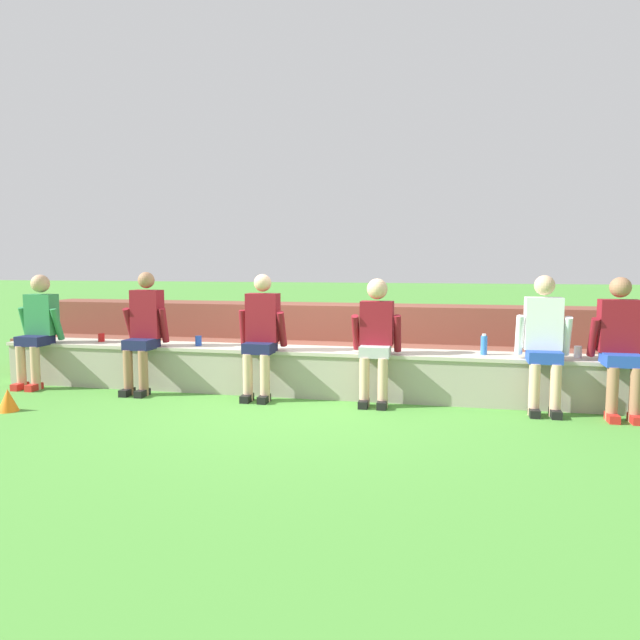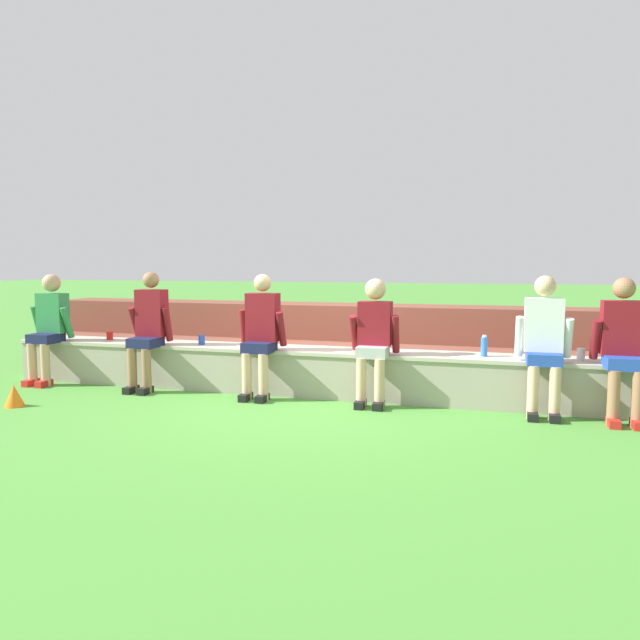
{
  "view_description": "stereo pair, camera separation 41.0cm",
  "coord_description": "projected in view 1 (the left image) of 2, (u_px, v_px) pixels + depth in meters",
  "views": [
    {
      "loc": [
        1.56,
        -6.27,
        1.54
      ],
      "look_at": [
        0.12,
        0.27,
        0.88
      ],
      "focal_mm": 32.31,
      "sensor_mm": 36.0,
      "label": 1
    },
    {
      "loc": [
        1.96,
        -6.17,
        1.54
      ],
      "look_at": [
        0.12,
        0.27,
        0.88
      ],
      "focal_mm": 32.31,
      "sensor_mm": 36.0,
      "label": 2
    }
  ],
  "objects": [
    {
      "name": "ground_plane",
      "position": [
        304.0,
        399.0,
        6.57
      ],
      "size": [
        80.0,
        80.0,
        0.0
      ],
      "primitive_type": "plane",
      "color": "#4C9338"
    },
    {
      "name": "stone_seating_wall",
      "position": [
        310.0,
        370.0,
        6.81
      ],
      "size": [
        7.84,
        0.59,
        0.54
      ],
      "color": "#A8A08E",
      "rests_on": "ground"
    },
    {
      "name": "brick_bleachers",
      "position": [
        330.0,
        346.0,
        7.99
      ],
      "size": [
        8.91,
        1.43,
        0.97
      ],
      "color": "brown",
      "rests_on": "ground"
    },
    {
      "name": "person_far_left",
      "position": [
        38.0,
        326.0,
        7.21
      ],
      "size": [
        0.55,
        0.55,
        1.41
      ],
      "color": "tan",
      "rests_on": "ground"
    },
    {
      "name": "person_left_of_center",
      "position": [
        144.0,
        328.0,
        6.9
      ],
      "size": [
        0.54,
        0.55,
        1.44
      ],
      "color": "#996B4C",
      "rests_on": "ground"
    },
    {
      "name": "person_center",
      "position": [
        261.0,
        332.0,
        6.57
      ],
      "size": [
        0.55,
        0.51,
        1.42
      ],
      "color": "#DBAD89",
      "rests_on": "ground"
    },
    {
      "name": "person_right_of_center",
      "position": [
        376.0,
        335.0,
        6.31
      ],
      "size": [
        0.54,
        0.52,
        1.38
      ],
      "color": "#DBAD89",
      "rests_on": "ground"
    },
    {
      "name": "person_far_right",
      "position": [
        544.0,
        339.0,
        5.95
      ],
      "size": [
        0.55,
        0.51,
        1.42
      ],
      "color": "#DBAD89",
      "rests_on": "ground"
    },
    {
      "name": "person_rightmost_edge",
      "position": [
        620.0,
        342.0,
        5.77
      ],
      "size": [
        0.56,
        0.54,
        1.41
      ],
      "color": "#996B4C",
      "rests_on": "ground"
    },
    {
      "name": "water_bottle_near_right",
      "position": [
        484.0,
        345.0,
        6.34
      ],
      "size": [
        0.07,
        0.07,
        0.23
      ],
      "color": "blue",
      "rests_on": "stone_seating_wall"
    },
    {
      "name": "plastic_cup_right_end",
      "position": [
        578.0,
        352.0,
        6.14
      ],
      "size": [
        0.08,
        0.08,
        0.13
      ],
      "primitive_type": "cylinder",
      "color": "white",
      "rests_on": "stone_seating_wall"
    },
    {
      "name": "plastic_cup_left_end",
      "position": [
        101.0,
        337.0,
        7.42
      ],
      "size": [
        0.08,
        0.08,
        0.11
      ],
      "primitive_type": "cylinder",
      "color": "red",
      "rests_on": "stone_seating_wall"
    },
    {
      "name": "plastic_cup_middle",
      "position": [
        198.0,
        341.0,
        7.04
      ],
      "size": [
        0.08,
        0.08,
        0.12
      ],
      "primitive_type": "cylinder",
      "color": "blue",
      "rests_on": "stone_seating_wall"
    },
    {
      "name": "sports_cone",
      "position": [
        8.0,
        400.0,
        6.02
      ],
      "size": [
        0.21,
        0.21,
        0.23
      ],
      "primitive_type": "cone",
      "color": "orange",
      "rests_on": "ground"
    }
  ]
}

